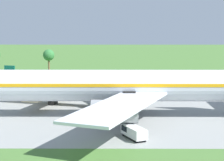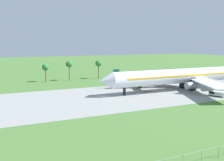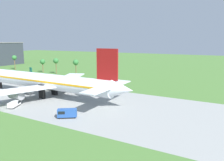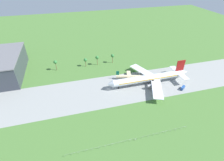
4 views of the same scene
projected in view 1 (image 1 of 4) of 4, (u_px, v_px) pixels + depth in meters
The scene contains 3 objects.
jet_airliner at pixel (121, 86), 80.31m from camera, with size 79.02×59.20×19.98m.
regional_aircraft at pixel (52, 92), 92.73m from camera, with size 24.32×22.15×8.69m.
baggage_tug at pixel (133, 132), 65.08m from camera, with size 4.20×6.02×1.97m.
Camera 1 is at (37.25, -79.84, 18.10)m, focal length 65.00 mm.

